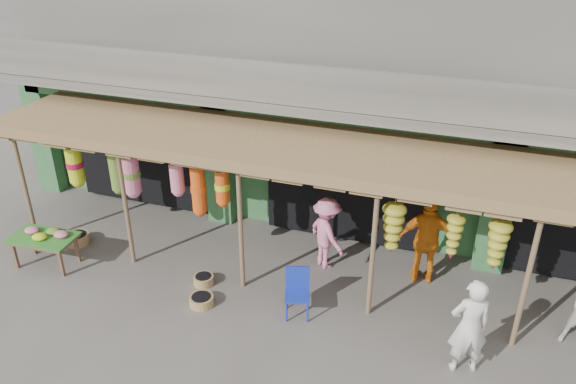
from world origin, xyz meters
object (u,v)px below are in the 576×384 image
(blue_chair, at_px, (297,289))
(person_shopper, at_px, (327,233))
(flower_table, at_px, (44,238))
(person_front, at_px, (469,327))
(person_vendor, at_px, (427,240))

(blue_chair, bearing_deg, person_shopper, 69.56)
(flower_table, bearing_deg, person_front, -5.27)
(blue_chair, distance_m, person_shopper, 1.64)
(person_vendor, bearing_deg, blue_chair, 31.80)
(blue_chair, relative_size, person_vendor, 0.49)
(flower_table, relative_size, blue_chair, 1.48)
(person_shopper, bearing_deg, person_front, -175.75)
(person_front, height_order, person_vendor, person_vendor)
(flower_table, bearing_deg, person_vendor, 11.33)
(person_vendor, relative_size, person_shopper, 1.21)
(blue_chair, xyz_separation_m, person_vendor, (2.05, 1.76, 0.43))
(flower_table, distance_m, person_front, 8.34)
(blue_chair, xyz_separation_m, person_front, (2.97, -0.46, 0.35))
(flower_table, distance_m, blue_chair, 5.37)
(person_vendor, bearing_deg, person_shopper, -4.78)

